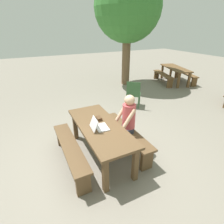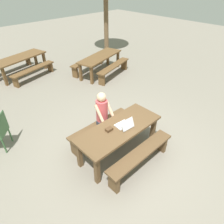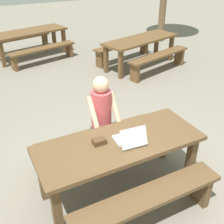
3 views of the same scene
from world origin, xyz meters
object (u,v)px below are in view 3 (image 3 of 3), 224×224
object	(u,v)px
person_seated	(103,116)
laptop	(130,138)
small_pouch	(99,141)
picnic_table_front	(120,149)
picnic_table_mid	(29,35)
picnic_table_rear	(141,43)

from	to	relation	value
person_seated	laptop	bearing A→B (deg)	-86.92
laptop	person_seated	size ratio (longest dim) A/B	0.26
laptop	small_pouch	world-z (taller)	laptop
picnic_table_front	small_pouch	size ratio (longest dim) A/B	13.24
small_pouch	person_seated	size ratio (longest dim) A/B	0.11
person_seated	picnic_table_mid	bearing A→B (deg)	88.09
laptop	picnic_table_rear	bearing A→B (deg)	-119.63
small_pouch	person_seated	xyz separation A→B (m)	(0.29, 0.50, -0.02)
picnic_table_mid	picnic_table_rear	world-z (taller)	picnic_table_mid
laptop	picnic_table_rear	size ratio (longest dim) A/B	0.15
picnic_table_front	laptop	bearing A→B (deg)	-33.26
small_pouch	laptop	bearing A→B (deg)	-22.87
person_seated	picnic_table_rear	world-z (taller)	person_seated
picnic_table_front	person_seated	bearing A→B (deg)	83.78
picnic_table_rear	picnic_table_mid	bearing A→B (deg)	123.77
small_pouch	person_seated	bearing A→B (deg)	60.48
picnic_table_mid	picnic_table_rear	distance (m)	3.09
picnic_table_mid	picnic_table_rear	xyz separation A→B (m)	(2.33, -2.03, -0.01)
person_seated	picnic_table_mid	world-z (taller)	person_seated
small_pouch	person_seated	world-z (taller)	person_seated
picnic_table_front	laptop	size ratio (longest dim) A/B	5.82
picnic_table_rear	person_seated	bearing A→B (deg)	-145.01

